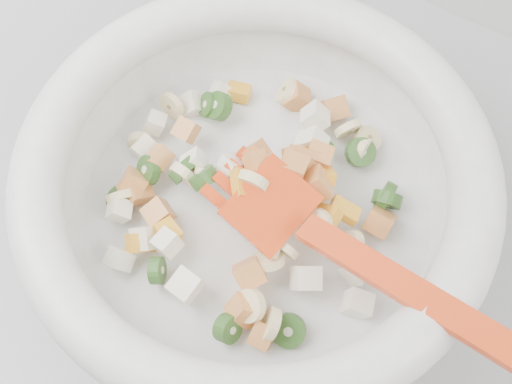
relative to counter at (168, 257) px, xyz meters
The scene contains 2 objects.
counter is the anchor object (origin of this frame).
mixing_bowl 0.55m from the counter, 11.77° to the right, with size 0.47×0.39×0.13m.
Camera 1 is at (0.32, 1.20, 1.43)m, focal length 45.00 mm.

